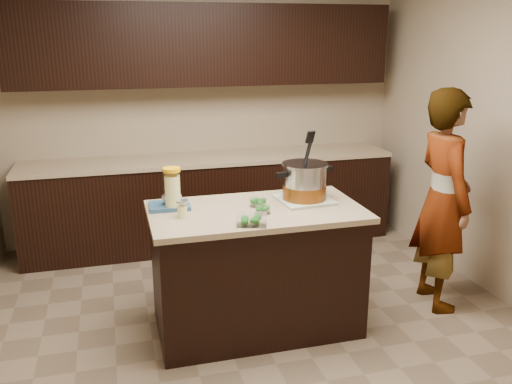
# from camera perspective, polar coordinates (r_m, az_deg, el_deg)

# --- Properties ---
(ground_plane) EXTENTS (4.00, 4.00, 0.00)m
(ground_plane) POSITION_cam_1_polar(r_m,az_deg,el_deg) (4.08, 0.00, -13.87)
(ground_plane) COLOR brown
(ground_plane) RESTS_ON ground
(room_shell) EXTENTS (4.04, 4.04, 2.72)m
(room_shell) POSITION_cam_1_polar(r_m,az_deg,el_deg) (3.54, 0.00, 10.84)
(room_shell) COLOR tan
(room_shell) RESTS_ON ground
(back_cabinets) EXTENTS (3.60, 0.63, 2.33)m
(back_cabinets) POSITION_cam_1_polar(r_m,az_deg,el_deg) (5.34, -4.92, 4.25)
(back_cabinets) COLOR black
(back_cabinets) RESTS_ON ground
(island) EXTENTS (1.46, 0.81, 0.90)m
(island) POSITION_cam_1_polar(r_m,az_deg,el_deg) (3.88, 0.00, -8.08)
(island) COLOR black
(island) RESTS_ON ground
(dish_towel) EXTENTS (0.39, 0.39, 0.02)m
(dish_towel) POSITION_cam_1_polar(r_m,az_deg,el_deg) (3.90, 5.09, -0.80)
(dish_towel) COLOR #64875B
(dish_towel) RESTS_ON island
(stock_pot) EXTENTS (0.46, 0.39, 0.47)m
(stock_pot) POSITION_cam_1_polar(r_m,az_deg,el_deg) (3.86, 5.13, 0.88)
(stock_pot) COLOR #B7B7BC
(stock_pot) RESTS_ON dish_towel
(lemonade_pitcher) EXTENTS (0.14, 0.14, 0.29)m
(lemonade_pitcher) POSITION_cam_1_polar(r_m,az_deg,el_deg) (3.69, -8.79, 0.13)
(lemonade_pitcher) COLOR #EEEB91
(lemonade_pitcher) RESTS_ON island
(mason_jar) EXTENTS (0.09, 0.09, 0.12)m
(mason_jar) POSITION_cam_1_polar(r_m,az_deg,el_deg) (3.56, -7.78, -1.82)
(mason_jar) COLOR #EEEB91
(mason_jar) RESTS_ON island
(broccoli_tub_left) EXTENTS (0.14, 0.14, 0.06)m
(broccoli_tub_left) POSITION_cam_1_polar(r_m,az_deg,el_deg) (3.76, 0.22, -1.13)
(broccoli_tub_left) COLOR silver
(broccoli_tub_left) RESTS_ON island
(broccoli_tub_right) EXTENTS (0.11, 0.11, 0.05)m
(broccoli_tub_right) POSITION_cam_1_polar(r_m,az_deg,el_deg) (3.62, 0.74, -1.92)
(broccoli_tub_right) COLOR silver
(broccoli_tub_right) RESTS_ON island
(broccoli_tub_rect) EXTENTS (0.22, 0.19, 0.07)m
(broccoli_tub_rect) POSITION_cam_1_polar(r_m,az_deg,el_deg) (3.40, -0.44, -2.99)
(broccoli_tub_rect) COLOR silver
(broccoli_tub_rect) RESTS_ON island
(blue_tray) EXTENTS (0.28, 0.23, 0.10)m
(blue_tray) POSITION_cam_1_polar(r_m,az_deg,el_deg) (3.77, -8.99, -1.11)
(blue_tray) COLOR navy
(blue_tray) RESTS_ON island
(person) EXTENTS (0.47, 0.66, 1.69)m
(person) POSITION_cam_1_polar(r_m,az_deg,el_deg) (4.32, 19.08, -0.83)
(person) COLOR gray
(person) RESTS_ON ground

